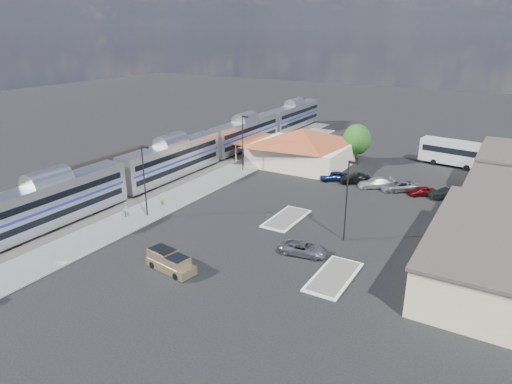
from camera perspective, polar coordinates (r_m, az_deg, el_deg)
The scene contains 23 objects.
ground at distance 55.53m, azimuth -0.81°, elevation -3.28°, with size 280.00×280.00×0.00m, color black.
railbed at distance 73.49m, azimuth -11.63°, elevation 2.22°, with size 16.00×100.00×0.12m, color #4C4944.
platform at distance 66.50m, azimuth -6.97°, elevation 0.63°, with size 5.50×92.00×0.18m, color gray.
passenger_train at distance 70.17m, azimuth -10.41°, elevation 3.86°, with size 3.00×104.00×5.55m.
freight_cars at distance 70.51m, azimuth -17.17°, elevation 2.56°, with size 2.80×46.00×4.00m.
station_depot at distance 76.74m, azimuth 5.62°, elevation 5.67°, with size 18.35×12.24×6.20m.
traffic_island_south at distance 55.33m, azimuth 3.82°, elevation -3.30°, with size 3.30×7.50×0.21m.
traffic_island_north at distance 43.55m, azimuth 9.69°, elevation -10.36°, with size 3.30×7.50×0.21m.
lamp_plat_s at distance 55.60m, azimuth -13.76°, elevation 2.03°, with size 1.08×0.25×9.00m.
lamp_plat_n at distance 72.32m, azimuth -1.63°, elevation 6.68°, with size 1.08×0.25×9.00m.
lamp_lot at distance 48.81m, azimuth 11.39°, elevation -0.28°, with size 1.08×0.25×9.00m.
tree_depot at distance 79.30m, azimuth 12.49°, elevation 6.42°, with size 4.71×4.71×6.63m.
pickup_truck at distance 44.48m, azimuth -10.62°, elevation -8.63°, with size 5.47×2.70×1.81m.
suv at distance 46.93m, azimuth 5.96°, elevation -7.04°, with size 2.25×4.87×1.35m, color #989A9F.
coach_bus at distance 82.26m, azimuth 24.39°, elevation 4.45°, with size 13.54×4.70×4.26m.
person_a at distance 59.86m, azimuth -11.47°, elevation -0.88°, with size 0.62×0.41×1.70m, color #ADD442.
person_b at distance 57.48m, azimuth -15.96°, elevation -2.06°, with size 0.91×0.71×1.86m, color silver.
parked_car_a at distance 69.81m, azimuth 9.70°, elevation 1.97°, with size 1.70×4.23×1.44m, color #0E1C46.
parked_car_b at distance 69.08m, azimuth 12.26°, elevation 1.63°, with size 1.59×4.56×1.50m, color black.
parked_car_c at distance 67.95m, azimuth 14.72°, elevation 1.11°, with size 2.07×5.09×1.48m, color silver.
parked_car_d at distance 67.51m, azimuth 17.39°, elevation 0.72°, with size 2.43×5.27×1.47m, color gray.
parked_car_e at distance 66.69m, azimuth 19.97°, elevation 0.10°, with size 1.51×3.74×1.28m, color maroon.
parked_car_f at distance 66.52m, azimuth 22.71°, elevation -0.20°, with size 1.60×4.59×1.51m, color black.
Camera 1 is at (26.61, -43.59, 21.81)m, focal length 32.00 mm.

